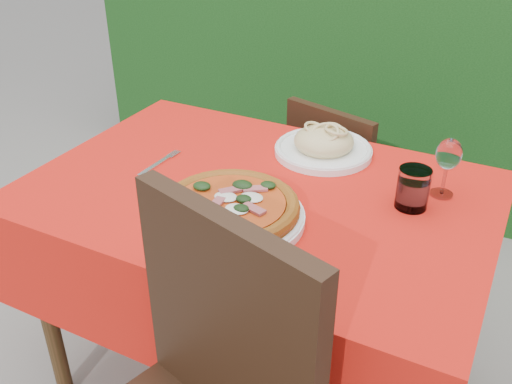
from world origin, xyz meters
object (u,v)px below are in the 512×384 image
at_px(chair_far, 339,187).
at_px(pizza_plate, 230,210).
at_px(water_glass, 413,190).
at_px(fork, 155,166).
at_px(wine_glass, 448,156).
at_px(pasta_plate, 324,145).

relative_size(chair_far, pizza_plate, 1.75).
xyz_separation_m(water_glass, fork, (-0.72, -0.12, -0.05)).
height_order(wine_glass, fork, wine_glass).
relative_size(chair_far, pasta_plate, 2.66).
bearing_deg(fork, chair_far, 62.17).
bearing_deg(pizza_plate, water_glass, 35.41).
xyz_separation_m(wine_glass, fork, (-0.78, -0.22, -0.11)).
bearing_deg(pasta_plate, chair_far, 97.82).
relative_size(water_glass, wine_glass, 0.66).
xyz_separation_m(chair_far, pizza_plate, (-0.03, -0.78, 0.33)).
height_order(pizza_plate, wine_glass, wine_glass).
distance_m(chair_far, water_glass, 0.71).
distance_m(chair_far, wine_glass, 0.71).
bearing_deg(water_glass, chair_far, 125.33).
distance_m(wine_glass, fork, 0.82).
bearing_deg(wine_glass, pasta_plate, 167.18).
xyz_separation_m(pizza_plate, wine_glass, (0.44, 0.37, 0.08)).
height_order(pizza_plate, fork, pizza_plate).
distance_m(pasta_plate, fork, 0.51).
relative_size(pasta_plate, fork, 1.49).
xyz_separation_m(chair_far, wine_glass, (0.42, -0.41, 0.41)).
bearing_deg(water_glass, pasta_plate, 149.71).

